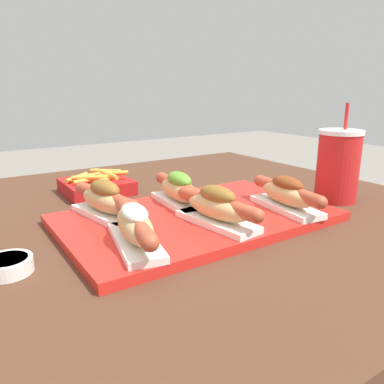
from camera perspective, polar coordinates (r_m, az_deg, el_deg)
The scene contains 10 objects.
patio_table at distance 1.02m, azimuth -1.32°, elevation -21.81°, with size 1.15×1.08×0.72m.
serving_tray at distance 0.76m, azimuth 0.84°, elevation -3.91°, with size 0.53×0.33×0.02m.
hot_dog_0 at distance 0.60m, azimuth -8.70°, elevation -5.11°, with size 0.09×0.21×0.07m.
hot_dog_1 at distance 0.68m, azimuth 3.84°, elevation -2.25°, with size 0.08×0.21×0.07m.
hot_dog_2 at distance 0.79m, azimuth 14.22°, elevation -0.29°, with size 0.08×0.21×0.07m.
hot_dog_3 at distance 0.74m, azimuth -13.06°, elevation -1.20°, with size 0.09×0.21×0.07m.
hot_dog_4 at distance 0.80m, azimuth -1.96°, elevation 0.34°, with size 0.08×0.21×0.07m.
sauce_bowl at distance 0.62m, azimuth -26.29°, elevation -9.92°, with size 0.07×0.07×0.02m.
drink_cup at distance 0.95m, azimuth 21.35°, elevation 3.76°, with size 0.10×0.10×0.23m.
fries_basket at distance 0.99m, azimuth -14.31°, elevation 0.95°, with size 0.16×0.15×0.06m.
Camera 1 is at (-0.43, -0.69, 0.98)m, focal length 35.00 mm.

